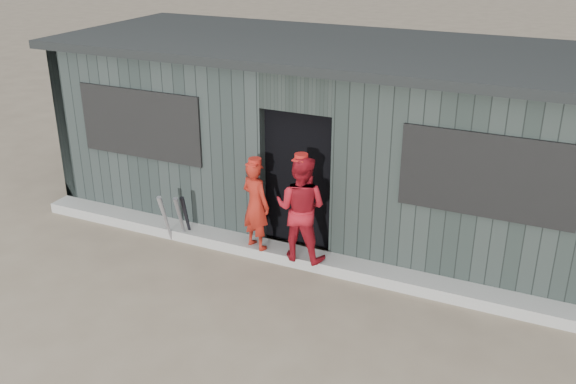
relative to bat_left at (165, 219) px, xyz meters
The scene contains 9 objects.
ground 2.39m from the bat_left, 41.19° to the right, with size 80.00×80.00×0.00m, color #72624F.
curb 1.82m from the bat_left, ahead, with size 8.00×0.36×0.15m, color #989893.
bat_left is the anchor object (origin of this frame).
bat_mid 0.22m from the bat_left, 21.52° to the left, with size 0.07×0.07×0.76m, color gray.
bat_right 0.30m from the bat_left, 39.32° to the left, with size 0.07×0.07×0.69m, color black.
player_red_left 1.41m from the bat_left, ahead, with size 0.45×0.30×1.24m, color maroon.
player_red_right 2.06m from the bat_left, ahead, with size 0.68×0.53×1.41m, color maroon.
player_grey_back 2.17m from the bat_left, 24.93° to the left, with size 0.56×0.36×1.14m, color silver.
dugout 2.79m from the bat_left, 47.75° to the left, with size 8.30×3.30×2.62m.
Camera 1 is at (3.18, -5.07, 4.22)m, focal length 40.00 mm.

